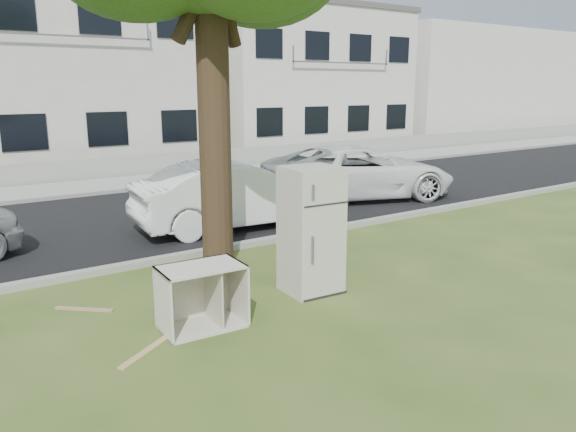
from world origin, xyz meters
TOP-DOWN VIEW (x-y plane):
  - ground at (0.00, 0.00)m, footprint 120.00×120.00m
  - road at (0.00, 6.00)m, footprint 120.00×7.00m
  - kerb_near at (0.00, 2.45)m, footprint 120.00×0.18m
  - kerb_far at (0.00, 9.55)m, footprint 120.00×0.18m
  - sidewalk at (0.00, 11.00)m, footprint 120.00×2.80m
  - low_wall at (0.00, 12.60)m, footprint 120.00×0.15m
  - townhouse_center at (0.00, 17.50)m, footprint 11.22×8.16m
  - townhouse_right at (12.00, 17.50)m, footprint 10.20×8.16m
  - filler_right at (26.00, 18.00)m, footprint 16.00×9.00m
  - fridge at (0.16, -0.17)m, footprint 0.84×0.79m
  - cabinet at (-1.82, -0.44)m, footprint 1.11×0.73m
  - plank_a at (-2.59, -0.65)m, footprint 1.05×0.72m
  - plank_b at (-2.94, 1.03)m, footprint 0.69×0.64m
  - plank_c at (-1.60, 0.36)m, footprint 0.19×0.71m
  - car_center at (1.21, 3.97)m, footprint 4.67×2.02m
  - car_right at (5.69, 4.95)m, footprint 5.86×4.05m

SIDE VIEW (x-z plane):
  - ground at x=0.00m, z-range 0.00..0.00m
  - kerb_near at x=0.00m, z-range -0.06..0.06m
  - kerb_far at x=0.00m, z-range -0.06..0.06m
  - road at x=0.00m, z-range 0.00..0.01m
  - sidewalk at x=0.00m, z-range 0.00..0.01m
  - plank_c at x=-1.60m, z-range 0.00..0.02m
  - plank_b at x=-2.94m, z-range 0.00..0.02m
  - plank_a at x=-2.59m, z-range 0.00..0.02m
  - low_wall at x=0.00m, z-range 0.00..0.70m
  - cabinet at x=-1.82m, z-range 0.00..0.84m
  - car_right at x=5.69m, z-range 0.00..1.49m
  - car_center at x=1.21m, z-range 0.00..1.49m
  - fridge at x=0.16m, z-range 0.00..1.93m
  - filler_right at x=26.00m, z-range 0.00..6.40m
  - townhouse_right at x=12.00m, z-range 0.00..6.84m
  - townhouse_center at x=0.00m, z-range 0.00..7.44m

